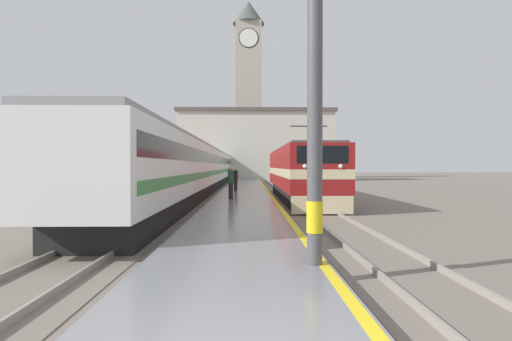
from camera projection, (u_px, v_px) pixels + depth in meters
name	position (u px, v px, depth m)	size (l,w,h in m)	color
ground_plane	(245.00, 192.00, 33.47)	(200.00, 200.00, 0.00)	#70665B
platform	(245.00, 194.00, 28.46)	(3.63, 140.00, 0.38)	slate
rail_track_near	(294.00, 197.00, 28.54)	(2.83, 140.00, 0.16)	#70665B
rail_track_far	(191.00, 197.00, 28.39)	(2.83, 140.00, 0.16)	#70665B
locomotive_train	(299.00, 173.00, 25.94)	(2.92, 16.73, 4.43)	black
passenger_train	(201.00, 168.00, 33.94)	(2.92, 50.40, 3.77)	black
catenary_mast	(318.00, 80.00, 7.50)	(2.35, 0.31, 7.10)	#4C4C51
person_on_platform	(231.00, 182.00, 22.25)	(0.34, 0.34, 1.84)	#23232D
second_waiting_passenger	(236.00, 179.00, 29.49)	(0.34, 0.34, 1.72)	#23232D
clock_tower	(249.00, 85.00, 70.67)	(5.60, 5.60, 31.35)	#ADA393
station_building	(256.00, 145.00, 61.28)	(23.67, 7.41, 10.72)	beige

